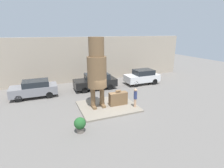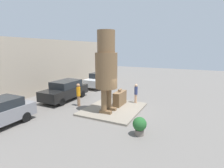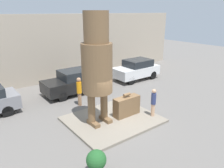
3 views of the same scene
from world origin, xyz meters
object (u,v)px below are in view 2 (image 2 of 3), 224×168
object	(u,v)px
giant_suitcase	(120,98)
parked_car_white	(99,80)
tourist	(136,93)
worker_hivis	(78,94)
statue_figure	(106,65)
parked_car_black	(65,90)
planter_pot	(140,125)

from	to	relation	value
giant_suitcase	parked_car_white	world-z (taller)	parked_car_white
tourist	worker_hivis	bearing A→B (deg)	120.70
statue_figure	parked_car_white	world-z (taller)	statue_figure
giant_suitcase	parked_car_white	distance (m)	7.18
tourist	worker_hivis	size ratio (longest dim) A/B	0.87
parked_car_black	planter_pot	xyz separation A→B (m)	(-3.41, -7.81, -0.32)
worker_hivis	giant_suitcase	bearing A→B (deg)	-67.19
statue_figure	parked_car_black	bearing A→B (deg)	74.74
parked_car_black	parked_car_white	xyz separation A→B (m)	(5.67, -0.22, 0.02)
statue_figure	planter_pot	bearing A→B (deg)	-124.77
tourist	giant_suitcase	bearing A→B (deg)	138.74
statue_figure	parked_car_white	xyz separation A→B (m)	(6.98, 4.56, -2.45)
giant_suitcase	parked_car_black	world-z (taller)	parked_car_black
tourist	worker_hivis	xyz separation A→B (m)	(-2.33, 3.93, 0.00)
statue_figure	planter_pot	xyz separation A→B (m)	(-2.10, -3.03, -2.80)
worker_hivis	parked_car_white	bearing A→B (deg)	15.87
parked_car_black	planter_pot	world-z (taller)	parked_car_black
statue_figure	worker_hivis	world-z (taller)	statue_figure
tourist	parked_car_black	world-z (taller)	parked_car_black
statue_figure	parked_car_white	distance (m)	8.69
parked_car_black	parked_car_white	size ratio (longest dim) A/B	1.12
statue_figure	planter_pot	world-z (taller)	statue_figure
giant_suitcase	parked_car_white	bearing A→B (deg)	42.46
parked_car_black	parked_car_white	distance (m)	5.68
giant_suitcase	parked_car_black	distance (m)	5.08
tourist	parked_car_white	size ratio (longest dim) A/B	0.39
worker_hivis	tourist	bearing A→B (deg)	-59.30
tourist	worker_hivis	distance (m)	4.57
planter_pot	parked_car_black	bearing A→B (deg)	66.42
giant_suitcase	worker_hivis	world-z (taller)	worker_hivis
giant_suitcase	parked_car_white	size ratio (longest dim) A/B	0.38
parked_car_white	worker_hivis	world-z (taller)	worker_hivis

